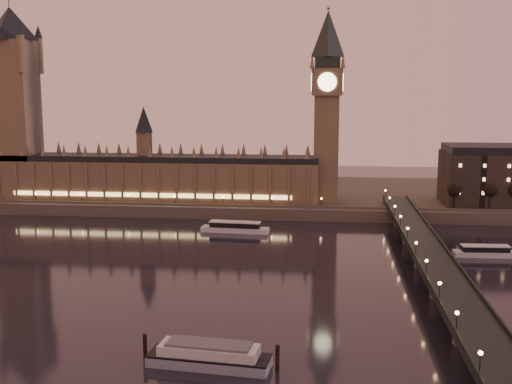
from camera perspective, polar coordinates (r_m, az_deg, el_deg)
ground at (r=239.91m, az=-7.05°, el=-7.19°), size 700.00×700.00×0.00m
far_embankment at (r=394.95m, az=2.70°, el=-0.26°), size 560.00×130.00×6.00m
palace_of_westminster at (r=360.45m, az=-8.93°, el=1.75°), size 180.00×26.62×52.00m
victoria_tower at (r=386.41m, az=-20.73°, el=8.32°), size 31.68×31.68×118.00m
big_ben at (r=345.04m, az=6.33°, el=8.52°), size 17.68×17.68×104.00m
westminster_bridge at (r=235.29m, az=15.34°, el=-6.38°), size 13.20×260.00×15.30m
bare_tree_0 at (r=343.57m, az=17.39°, el=-0.02°), size 6.01×6.01×12.22m
bare_tree_1 at (r=346.74m, az=19.78°, el=-0.06°), size 6.01×6.01×12.22m
cruise_boat_a at (r=305.27m, az=-1.88°, el=-3.16°), size 32.58×9.49×5.14m
cruise_boat_b at (r=277.22m, az=19.69°, el=-5.00°), size 25.33×7.46×4.63m
moored_barge at (r=161.81m, az=-4.20°, el=-14.30°), size 34.65×11.53×6.38m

